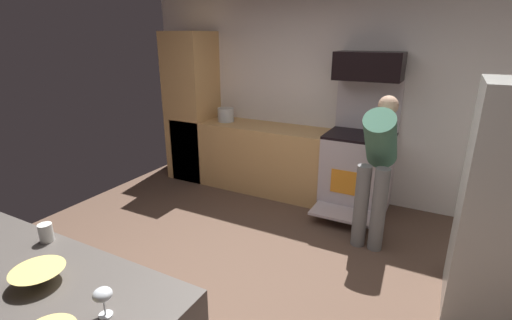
# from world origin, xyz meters

# --- Properties ---
(ground_plane) EXTENTS (5.20, 4.80, 0.02)m
(ground_plane) POSITION_xyz_m (0.00, 0.00, -0.01)
(ground_plane) COLOR brown
(wall_back) EXTENTS (5.20, 0.12, 2.60)m
(wall_back) POSITION_xyz_m (0.00, 2.34, 1.30)
(wall_back) COLOR silver
(wall_back) RESTS_ON ground
(lower_cabinet_run) EXTENTS (2.40, 0.60, 0.90)m
(lower_cabinet_run) POSITION_xyz_m (-0.90, 1.98, 0.45)
(lower_cabinet_run) COLOR tan
(lower_cabinet_run) RESTS_ON ground
(cabinet_column) EXTENTS (0.60, 0.60, 2.10)m
(cabinet_column) POSITION_xyz_m (-1.90, 1.98, 1.05)
(cabinet_column) COLOR tan
(cabinet_column) RESTS_ON ground
(oven_range) EXTENTS (0.76, 1.00, 1.56)m
(oven_range) POSITION_xyz_m (0.55, 1.97, 0.51)
(oven_range) COLOR #C0B2B7
(oven_range) RESTS_ON ground
(microwave) EXTENTS (0.74, 0.38, 0.31)m
(microwave) POSITION_xyz_m (0.55, 2.06, 1.72)
(microwave) COLOR black
(microwave) RESTS_ON oven_range
(person_cook) EXTENTS (0.31, 0.65, 1.48)m
(person_cook) POSITION_xyz_m (0.87, 1.28, 0.88)
(person_cook) COLOR slate
(person_cook) RESTS_ON ground
(mixing_bowl_large) EXTENTS (0.25, 0.25, 0.07)m
(mixing_bowl_large) POSITION_xyz_m (-0.21, -1.44, 0.94)
(mixing_bowl_large) COLOR #E8CF6C
(mixing_bowl_large) RESTS_ON counter_island
(wine_glass_mid) EXTENTS (0.08, 0.08, 0.14)m
(wine_glass_mid) POSITION_xyz_m (0.25, -1.44, 1.00)
(wine_glass_mid) COLOR silver
(wine_glass_mid) RESTS_ON counter_island
(mug_coffee) EXTENTS (0.08, 0.08, 0.11)m
(mug_coffee) POSITION_xyz_m (-0.54, -1.18, 0.95)
(mug_coffee) COLOR silver
(mug_coffee) RESTS_ON counter_island
(stock_pot) EXTENTS (0.23, 0.23, 0.19)m
(stock_pot) POSITION_xyz_m (-1.32, 1.98, 0.99)
(stock_pot) COLOR silver
(stock_pot) RESTS_ON lower_cabinet_run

